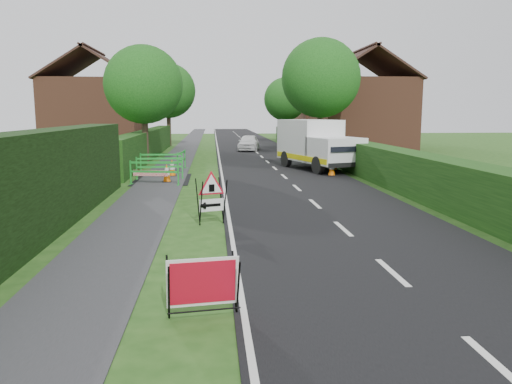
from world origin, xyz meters
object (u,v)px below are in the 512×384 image
red_rect_sign (203,283)px  works_van (317,143)px  hatchback_car (249,143)px  triangle_sign (210,194)px

red_rect_sign → works_van: size_ratio=0.18×
works_van → hatchback_car: size_ratio=1.63×
triangle_sign → hatchback_car: 26.13m
triangle_sign → works_van: bearing=48.3°
red_rect_sign → hatchback_car: size_ratio=0.30×
red_rect_sign → triangle_sign: bearing=81.5°
red_rect_sign → works_van: 19.46m
red_rect_sign → triangle_sign: (0.08, 5.94, 0.34)m
triangle_sign → works_van: size_ratio=0.20×
works_van → hatchback_car: 13.55m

